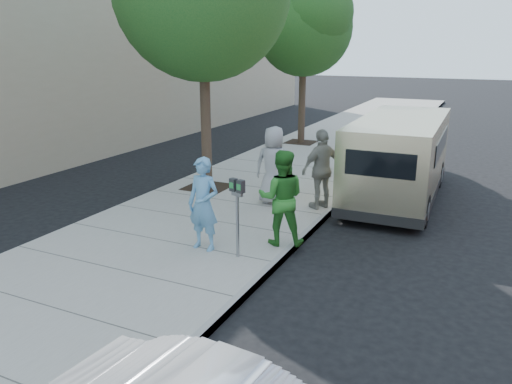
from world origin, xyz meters
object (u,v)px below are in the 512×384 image
tree_far (305,23)px  person_striped_polo (322,169)px  person_officer (203,204)px  person_gray_shirt (274,165)px  parking_meter (237,201)px  person_green_shirt (281,198)px  van (399,157)px

tree_far → person_striped_polo: size_ratio=3.31×
person_officer → person_gray_shirt: person_gray_shirt is taller
parking_meter → person_green_shirt: bearing=80.3°
parking_meter → person_green_shirt: (0.48, 0.98, -0.14)m
parking_meter → van: (1.96, 5.62, -0.08)m
person_green_shirt → person_gray_shirt: person_gray_shirt is taller
person_green_shirt → person_striped_polo: (0.00, 2.57, 0.02)m
van → person_officer: 6.18m
tree_far → parking_meter: 12.48m
tree_far → parking_meter: size_ratio=4.26×
person_officer → van: bearing=66.7°
tree_far → person_green_shirt: tree_far is taller
person_officer → person_striped_polo: 3.70m
tree_far → van: tree_far is taller
tree_far → person_officer: 12.30m
tree_far → van: (4.94, -5.95, -3.71)m
person_officer → person_gray_shirt: (0.05, 3.31, 0.07)m
person_officer → parking_meter: bearing=-2.6°
parking_meter → person_green_shirt: size_ratio=0.79×
parking_meter → person_officer: 0.81m
van → person_officer: (-2.74, -5.54, -0.11)m
tree_far → person_officer: (2.19, -11.49, -3.81)m
person_gray_shirt → person_green_shirt: bearing=108.7°
person_striped_polo → person_green_shirt: bearing=34.8°
van → person_green_shirt: (-1.48, -4.64, -0.06)m
person_officer → person_green_shirt: person_green_shirt is taller
person_officer → person_striped_polo: person_striped_polo is taller
van → person_green_shirt: size_ratio=3.13×
parking_meter → person_striped_polo: 3.59m
person_officer → person_gray_shirt: 3.32m
person_striped_polo → van: bearing=179.2°
van → person_striped_polo: 2.54m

